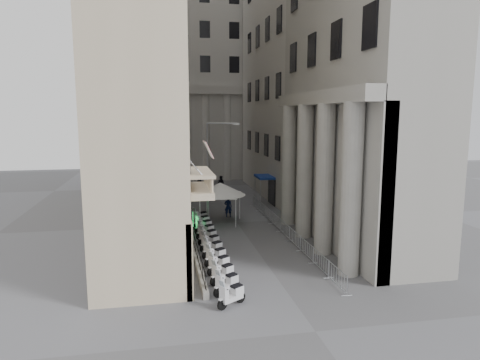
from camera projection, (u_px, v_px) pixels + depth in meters
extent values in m
plane|color=#505052|center=(316.00, 332.00, 18.48)|extent=(120.00, 120.00, 0.00)
cube|color=beige|center=(143.00, 21.00, 35.87)|extent=(5.00, 36.00, 34.00)
cube|color=#A7A49E|center=(202.00, 75.00, 62.79)|extent=(22.00, 10.00, 30.00)
cylinder|color=silver|center=(200.00, 212.00, 35.66)|extent=(0.06, 0.06, 2.37)
cylinder|color=silver|center=(235.00, 211.00, 36.22)|extent=(0.06, 0.06, 2.37)
cylinder|color=silver|center=(197.00, 205.00, 38.59)|extent=(0.06, 0.06, 2.37)
cylinder|color=silver|center=(230.00, 204.00, 39.14)|extent=(0.06, 0.06, 2.37)
cube|color=white|center=(215.00, 194.00, 37.21)|extent=(3.23, 3.23, 0.13)
cone|color=white|center=(215.00, 188.00, 37.13)|extent=(4.30, 4.30, 1.08)
cylinder|color=#979AA0|center=(208.00, 175.00, 35.82)|extent=(0.16, 0.16, 8.55)
cylinder|color=#979AA0|center=(222.00, 123.00, 35.03)|extent=(2.49, 0.87, 0.12)
cube|color=#979AA0|center=(237.00, 124.00, 34.90)|extent=(0.58, 0.38, 0.16)
cube|color=black|center=(190.00, 221.00, 33.31)|extent=(0.30, 0.97, 2.05)
cube|color=#19E54C|center=(192.00, 218.00, 33.31)|extent=(0.05, 0.74, 1.14)
imported|color=#0E1738|center=(228.00, 207.00, 38.97)|extent=(0.75, 0.55, 1.89)
imported|color=black|center=(221.00, 183.00, 52.13)|extent=(1.15, 1.10, 1.87)
imported|color=black|center=(199.00, 187.00, 49.39)|extent=(1.08, 1.02, 1.85)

